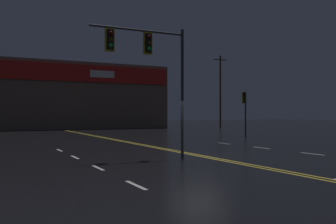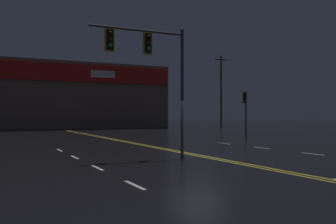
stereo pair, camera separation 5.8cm
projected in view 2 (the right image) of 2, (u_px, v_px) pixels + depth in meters
ground_plane at (198, 156)px, 16.98m from camera, size 200.00×200.00×0.00m
road_markings at (237, 158)px, 16.13m from camera, size 15.43×60.00×0.01m
traffic_signal_median at (147, 57)px, 16.53m from camera, size 4.44×0.36×5.81m
traffic_signal_corner_northeast at (245, 104)px, 32.04m from camera, size 0.42×0.36×3.83m
building_backdrop at (55, 97)px, 50.68m from camera, size 29.24×10.23×8.62m
utility_pole_row at (53, 81)px, 44.40m from camera, size 47.25×0.26×12.12m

